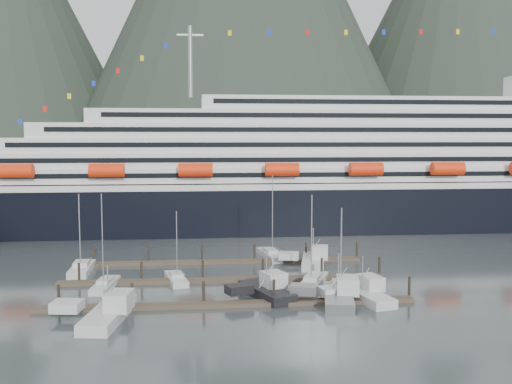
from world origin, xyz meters
TOP-DOWN VIEW (x-y plane):
  - ground at (0.00, 0.00)m, footprint 1600.00×1600.00m
  - mountains at (52.48, 588.54)m, footprint 870.00×440.00m
  - cruise_ship at (30.03, 54.94)m, footprint 210.00×30.40m
  - dock_near at (-4.93, -9.95)m, footprint 48.18×2.28m
  - dock_mid at (-4.93, 3.05)m, footprint 48.18×2.28m
  - dock_far at (-4.93, 16.05)m, footprint 48.18×2.28m
  - sailboat_a at (-27.00, 11.39)m, footprint 3.16×10.20m
  - sailboat_b at (-21.78, 0.68)m, footprint 3.23×9.13m
  - sailboat_c at (-11.91, 3.43)m, footprint 3.93×8.68m
  - sailboat_d at (7.70, -0.70)m, footprint 6.60×11.13m
  - sailboat_g at (4.17, 19.99)m, footprint 4.31×10.67m
  - sailboat_h at (10.58, -5.76)m, footprint 5.45×10.29m
  - trawler_a at (-19.31, -14.28)m, footprint 9.65×13.27m
  - trawler_b at (0.25, -6.20)m, footprint 9.26×11.17m
  - trawler_c at (12.78, -8.07)m, footprint 9.26×12.54m
  - trawler_d at (9.16, -9.56)m, footprint 9.23×12.36m
  - trawler_e at (10.23, 12.63)m, footprint 8.62×11.13m

SIDE VIEW (x-z plane):
  - ground at x=0.00m, z-range 0.00..0.00m
  - dock_near at x=-4.93m, z-range -1.29..1.91m
  - dock_mid at x=-4.93m, z-range -1.29..1.91m
  - dock_far at x=-4.93m, z-range -1.29..1.91m
  - sailboat_c at x=-11.91m, z-range -5.11..5.89m
  - sailboat_b at x=-21.78m, z-range -6.54..7.36m
  - sailboat_d at x=7.70m, z-range -6.43..7.26m
  - sailboat_h at x=10.58m, z-range -5.80..6.65m
  - sailboat_g at x=4.17m, z-range -7.15..8.01m
  - sailboat_a at x=-27.00m, z-range -6.09..6.96m
  - trawler_c at x=12.78m, z-range -2.26..3.90m
  - trawler_b at x=0.25m, z-range -2.56..4.34m
  - trawler_e at x=10.23m, z-range -2.57..4.34m
  - trawler_a at x=-19.31m, z-range -2.64..4.44m
  - trawler_d at x=9.16m, z-range -2.64..4.44m
  - cruise_ship at x=30.03m, z-range -13.11..37.19m
  - mountains at x=52.48m, z-range -46.60..373.40m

